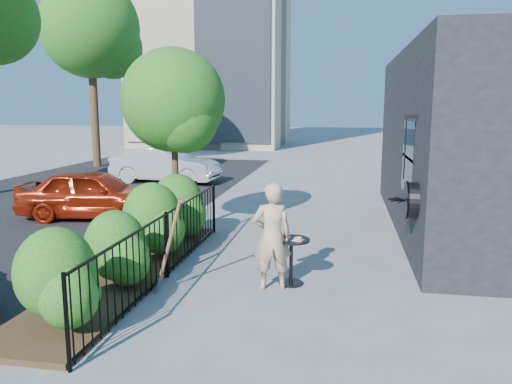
% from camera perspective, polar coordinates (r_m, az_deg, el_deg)
% --- Properties ---
extents(ground, '(120.00, 120.00, 0.00)m').
position_cam_1_polar(ground, '(8.06, 0.21, -10.34)').
color(ground, gray).
rests_on(ground, ground).
extents(fence, '(0.05, 6.05, 1.10)m').
position_cam_1_polar(fence, '(8.26, -10.16, -5.91)').
color(fence, black).
rests_on(fence, ground).
extents(planting_bed, '(1.30, 6.00, 0.08)m').
position_cam_1_polar(planting_bed, '(8.67, -14.46, -8.91)').
color(planting_bed, '#382616').
rests_on(planting_bed, ground).
extents(shrubs, '(1.10, 5.60, 1.24)m').
position_cam_1_polar(shrubs, '(8.53, -13.76, -4.56)').
color(shrubs, '#145916').
rests_on(shrubs, ground).
extents(patio_tree, '(2.20, 2.20, 3.94)m').
position_cam_1_polar(patio_tree, '(10.80, -9.16, 9.61)').
color(patio_tree, '#3F2B19').
rests_on(patio_tree, ground).
extents(street_tree_far, '(4.40, 4.40, 8.28)m').
position_cam_1_polar(street_tree_far, '(24.38, -18.32, 16.72)').
color(street_tree_far, '#3F2B19').
rests_on(street_tree_far, ground).
extents(cafe_table, '(0.58, 0.58, 0.78)m').
position_cam_1_polar(cafe_table, '(7.87, 4.04, -6.96)').
color(cafe_table, black).
rests_on(cafe_table, ground).
extents(woman, '(0.69, 0.54, 1.65)m').
position_cam_1_polar(woman, '(7.60, 1.83, -5.07)').
color(woman, tan).
rests_on(woman, ground).
extents(shovel, '(0.50, 0.19, 1.48)m').
position_cam_1_polar(shovel, '(7.58, -10.09, -6.63)').
color(shovel, brown).
rests_on(shovel, ground).
extents(car_red, '(3.82, 1.96, 1.24)m').
position_cam_1_polar(car_red, '(13.04, -18.01, -0.19)').
color(car_red, maroon).
rests_on(car_red, ground).
extents(car_silver, '(4.07, 1.75, 1.30)m').
position_cam_1_polar(car_silver, '(18.56, -10.29, 3.06)').
color(car_silver, '#B3B3B8').
rests_on(car_silver, ground).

